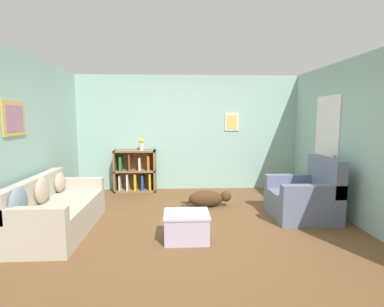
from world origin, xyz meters
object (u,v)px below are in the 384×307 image
Objects in this scene: recliner_chair at (305,197)px; dog at (208,198)px; coffee_table at (187,225)px; couch at (55,211)px; vase at (141,143)px; bookshelf at (136,172)px.

recliner_chair is 1.06× the size of dog.
coffee_table is 0.65× the size of dog.
vase is (0.98, 2.35, 0.78)m from couch.
bookshelf is at bearing 111.04° from coffee_table.
recliner_chair is at bearing -22.79° from dog.
coffee_table is at bearing -71.50° from vase.
dog is at bearing 25.12° from couch.
vase is (-2.93, 1.90, 0.74)m from recliner_chair.
bookshelf is at bearing 140.13° from dog.
coffee_table reaches higher than dog.
coffee_table is at bearing -157.22° from recliner_chair.
recliner_chair is at bearing 22.78° from coffee_table.
coffee_table is (1.06, -2.76, -0.23)m from bookshelf.
couch is 2.00× the size of bookshelf.
dog is (-1.56, 0.65, -0.18)m from recliner_chair.
bookshelf is 3.62m from recliner_chair.
couch is 2.60m from dog.
couch is 1.97× the size of dog.
vase reaches higher than coffee_table.
recliner_chair is 1.65× the size of coffee_table.
vase reaches higher than couch.
couch is 2.52m from bookshelf.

